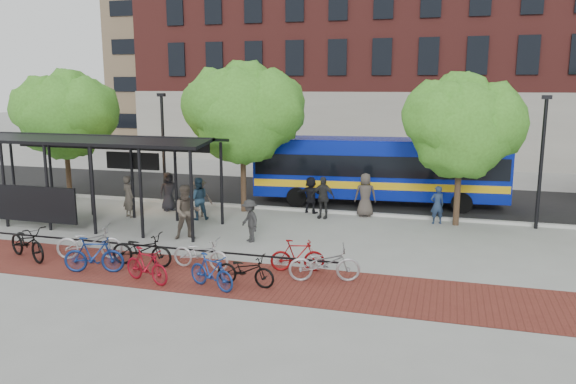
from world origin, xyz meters
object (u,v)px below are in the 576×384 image
(bike_4, at_px, (142,249))
(bike_5, at_px, (146,265))
(bike_7, at_px, (211,272))
(pedestrian_0, at_px, (169,191))
(lamp_post_right, at_px, (542,158))
(pedestrian_9, at_px, (250,221))
(bike_3, at_px, (94,255))
(bus, at_px, (379,167))
(bike_6, at_px, (201,253))
(pedestrian_3, at_px, (199,198))
(bus_shelter, at_px, (87,149))
(pedestrian_1, at_px, (128,197))
(pedestrian_5, at_px, (311,195))
(pedestrian_2, at_px, (198,199))
(pedestrian_4, at_px, (323,197))
(tree_b, at_px, (245,109))
(bike_2, at_px, (89,242))
(bike_9, at_px, (297,255))
(bike_8, at_px, (246,270))
(tree_c, at_px, (464,123))
(bike_10, at_px, (324,263))
(lamp_post_left, at_px, (163,146))
(bike_0, at_px, (27,242))
(pedestrian_8, at_px, (187,212))
(tree_a, at_px, (66,112))
(pedestrian_7, at_px, (437,205))

(bike_4, xyz_separation_m, bike_5, (0.91, -1.29, -0.02))
(bike_7, xyz_separation_m, pedestrian_0, (-5.76, 8.45, 0.37))
(lamp_post_right, height_order, bike_5, lamp_post_right)
(lamp_post_right, relative_size, pedestrian_9, 3.35)
(bike_3, bearing_deg, bus, -44.73)
(bike_6, distance_m, pedestrian_3, 6.91)
(bus_shelter, bearing_deg, pedestrian_1, 57.07)
(pedestrian_1, height_order, pedestrian_5, pedestrian_1)
(lamp_post_right, bearing_deg, pedestrian_2, -170.23)
(pedestrian_2, height_order, pedestrian_9, pedestrian_2)
(pedestrian_4, bearing_deg, tree_b, -178.00)
(bike_2, bearing_deg, bike_9, -102.86)
(lamp_post_right, height_order, pedestrian_0, lamp_post_right)
(bike_8, height_order, pedestrian_5, pedestrian_5)
(bike_9, distance_m, pedestrian_4, 6.90)
(tree_c, bearing_deg, pedestrian_1, -169.54)
(lamp_post_right, height_order, bike_10, lamp_post_right)
(bike_4, distance_m, bike_10, 5.71)
(lamp_post_left, relative_size, bike_7, 3.15)
(pedestrian_2, bearing_deg, bike_0, 35.47)
(pedestrian_5, bearing_deg, tree_b, 23.51)
(tree_c, xyz_separation_m, bike_6, (-7.56, -7.82, -3.56))
(bike_0, xyz_separation_m, bike_7, (6.74, -0.82, -0.07))
(pedestrian_9, bearing_deg, bike_6, -53.86)
(pedestrian_8, bearing_deg, pedestrian_1, 115.84)
(bike_6, relative_size, pedestrian_5, 1.17)
(lamp_post_right, bearing_deg, pedestrian_3, -172.23)
(bus, xyz_separation_m, pedestrian_2, (-6.77, -5.06, -0.88))
(tree_a, distance_m, bike_5, 13.82)
(pedestrian_0, bearing_deg, bike_2, -129.48)
(tree_a, height_order, bike_10, tree_a)
(bike_5, height_order, pedestrian_3, pedestrian_3)
(bike_4, bearing_deg, bike_9, -81.90)
(bike_2, distance_m, pedestrian_8, 3.65)
(bike_9, distance_m, bike_10, 1.15)
(pedestrian_2, relative_size, pedestrian_3, 1.06)
(bike_9, bearing_deg, bike_0, 83.59)
(pedestrian_3, relative_size, pedestrian_4, 0.94)
(tree_b, relative_size, lamp_post_left, 1.26)
(tree_a, xyz_separation_m, tree_b, (9.00, 0.00, 0.22))
(bike_4, xyz_separation_m, pedestrian_7, (8.60, 8.03, 0.25))
(tree_b, distance_m, pedestrian_4, 5.05)
(tree_c, bearing_deg, bike_4, -139.49)
(bus_shelter, relative_size, bike_7, 6.50)
(bike_0, relative_size, pedestrian_4, 1.21)
(pedestrian_9, bearing_deg, pedestrian_2, -175.23)
(bike_3, bearing_deg, pedestrian_2, -15.92)
(bus, xyz_separation_m, bike_6, (-3.98, -10.85, -1.27))
(bike_7, relative_size, pedestrian_8, 0.82)
(tree_c, distance_m, bike_10, 9.37)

